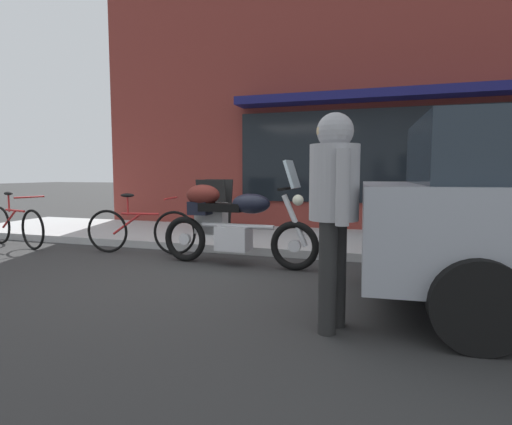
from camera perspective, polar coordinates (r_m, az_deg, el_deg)
The scene contains 6 objects.
ground_plane at distance 5.21m, azimuth -8.70°, elevation -8.34°, with size 80.00×80.00×0.00m, color #2F2F2F.
touring_motorcycle at distance 5.62m, azimuth -3.69°, elevation -1.05°, with size 2.21×0.73×1.39m.
parked_bicycle at distance 6.61m, azimuth -15.53°, elevation -2.29°, with size 1.75×0.48×0.92m.
pedestrian_walking at distance 3.27m, azimuth 10.56°, elevation 2.36°, with size 0.50×0.52×1.69m.
sandwich_board_sign at distance 7.56m, azimuth -5.63°, elevation 0.75°, with size 0.55×0.42×0.99m.
second_bicycle_by_cafe at distance 8.08m, azimuth -29.94°, elevation -1.49°, with size 1.66×0.61×0.92m.
Camera 1 is at (2.29, -4.51, 1.24)m, focal length 29.35 mm.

